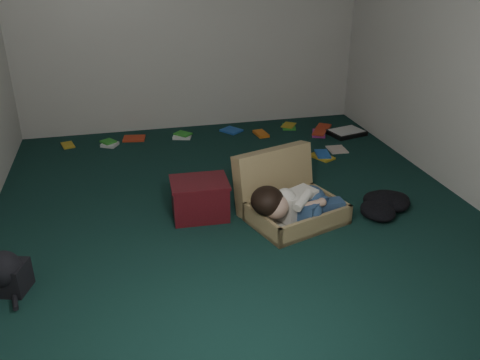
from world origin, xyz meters
name	(u,v)px	position (x,y,z in m)	size (l,w,h in m)	color
floor	(236,210)	(0.00, 0.00, 0.00)	(4.50, 4.50, 0.00)	#0F2C27
wall_back	(190,17)	(0.00, 2.25, 1.30)	(4.50, 4.50, 0.00)	silver
wall_front	(382,180)	(0.00, -2.25, 1.30)	(4.50, 4.50, 0.00)	silver
wall_right	(471,44)	(2.00, 0.00, 1.30)	(4.50, 4.50, 0.00)	silver
suitcase	(287,198)	(0.39, -0.18, 0.16)	(0.90, 0.89, 0.53)	tan
person	(296,203)	(0.40, -0.36, 0.20)	(0.80, 0.40, 0.33)	white
maroon_bin	(200,199)	(-0.31, -0.03, 0.16)	(0.48, 0.38, 0.32)	#4D0F15
backpack	(4,276)	(-1.70, -0.71, 0.11)	(0.36, 0.29, 0.22)	black
clothing_pile	(380,204)	(1.18, -0.30, 0.06)	(0.40, 0.33, 0.13)	black
paper_tray	(346,132)	(1.70, 1.52, 0.03)	(0.46, 0.39, 0.06)	black
book_scatter	(235,138)	(0.39, 1.68, 0.01)	(3.22, 1.27, 0.02)	gold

